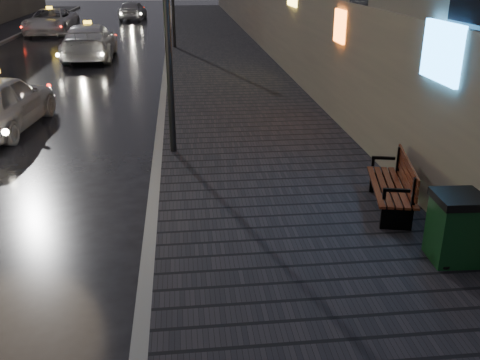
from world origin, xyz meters
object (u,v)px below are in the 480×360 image
object	(u,v)px
bench	(395,185)
car_far	(133,10)
trash_bin	(455,227)
taxi_far	(51,21)
taxi_mid	(89,42)

from	to	relation	value
bench	car_far	distance (m)	35.89
trash_bin	taxi_far	bearing A→B (deg)	114.87
trash_bin	taxi_mid	bearing A→B (deg)	115.30
bench	trash_bin	xyz separation A→B (m)	(0.20, -1.69, 0.06)
taxi_mid	taxi_far	distance (m)	10.42
bench	trash_bin	distance (m)	1.70
trash_bin	bench	bearing A→B (deg)	99.75
trash_bin	taxi_far	distance (m)	30.87
bench	taxi_far	distance (m)	29.23
bench	taxi_far	bearing A→B (deg)	125.36
bench	car_far	world-z (taller)	car_far
car_far	taxi_mid	bearing A→B (deg)	94.18
taxi_far	car_far	world-z (taller)	taxi_far
bench	trash_bin	world-z (taller)	trash_bin
trash_bin	car_far	size ratio (longest dim) A/B	0.24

